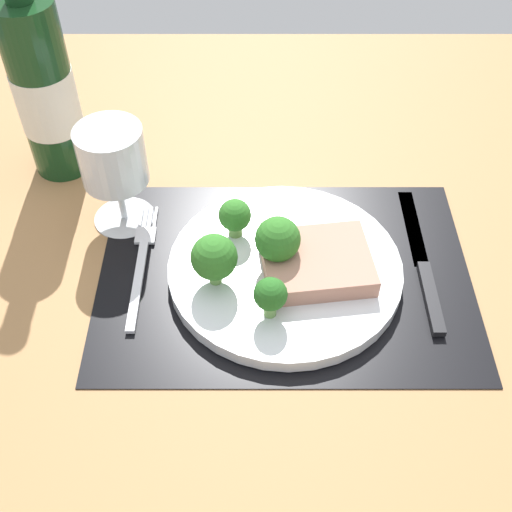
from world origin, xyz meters
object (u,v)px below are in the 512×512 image
wine_bottle (45,87)px  wine_glass (115,162)px  fork (142,262)px  steak (318,263)px  knife (425,268)px  plate (286,269)px

wine_bottle → wine_glass: bearing=-47.7°
fork → wine_glass: wine_glass is taller
steak → knife: 12.87cm
knife → wine_glass: 37.72cm
steak → wine_glass: (-23.14, 10.18, 5.93)cm
knife → wine_glass: bearing=164.4°
fork → wine_glass: (-3.05, 7.95, 8.44)cm
steak → wine_bottle: (-32.69, 20.70, 8.99)cm
knife → wine_bottle: wine_bottle is taller
steak → plate: bearing=166.8°
wine_glass → knife: bearing=-13.9°
wine_bottle → wine_glass: wine_bottle is taller
knife → fork: bearing=176.7°
fork → knife: 32.66cm
fork → knife: size_ratio=0.83×
plate → fork: bearing=175.1°
steak → wine_glass: bearing=156.2°
wine_glass → fork: bearing=-69.0°
fork → wine_glass: 11.99cm
plate → steak: size_ratio=2.25×
fork → wine_bottle: 25.15cm
fork → knife: bearing=0.6°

